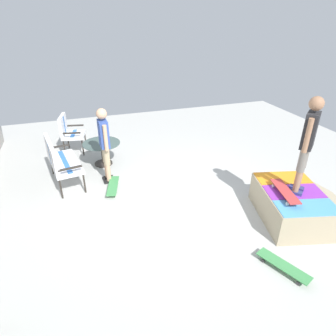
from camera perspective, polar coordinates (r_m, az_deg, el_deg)
ground_plane at (r=5.98m, az=2.59°, el=-6.58°), size 12.00×12.00×0.10m
skate_ramp at (r=5.76m, az=23.17°, el=-6.59°), size 1.83×2.07×0.57m
patio_bench at (r=6.60m, az=-20.56°, el=1.71°), size 1.33×0.75×1.02m
patio_chair_near_house at (r=8.18m, az=-18.83°, el=6.98°), size 0.72×0.66×1.02m
patio_table at (r=7.32m, az=-12.77°, el=3.62°), size 0.90×0.90×0.57m
person_watching at (r=6.30m, az=-12.32°, el=5.22°), size 0.48×0.26×1.66m
person_skater at (r=5.20m, az=25.65°, el=5.00°), size 0.36×0.38×1.67m
skateboard_by_bench at (r=6.33m, az=-10.70°, el=-3.47°), size 0.82×0.39×0.10m
skateboard_spare at (r=4.78m, az=21.59°, el=-17.34°), size 0.81×0.50×0.10m
skateboard_on_ramp at (r=5.36m, az=21.89°, el=-4.25°), size 0.82×0.38×0.10m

